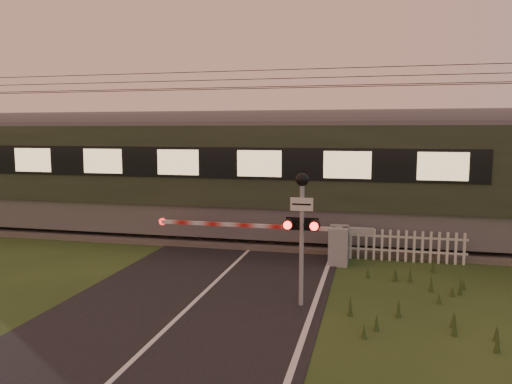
# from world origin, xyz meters

# --- Properties ---
(ground) EXTENTS (160.00, 160.00, 0.00)m
(ground) POSITION_xyz_m (0.00, 0.00, 0.00)
(ground) COLOR #233916
(ground) RESTS_ON ground
(road) EXTENTS (6.00, 140.00, 0.03)m
(road) POSITION_xyz_m (0.02, -0.23, 0.01)
(road) COLOR black
(road) RESTS_ON ground
(track_bed) EXTENTS (140.00, 3.40, 0.39)m
(track_bed) POSITION_xyz_m (0.00, 6.50, 0.07)
(track_bed) COLOR #47423D
(track_bed) RESTS_ON ground
(overhead_wires) EXTENTS (120.00, 0.62, 0.62)m
(overhead_wires) POSITION_xyz_m (0.00, 6.50, 5.72)
(overhead_wires) COLOR black
(overhead_wires) RESTS_ON ground
(boom_gate) EXTENTS (6.84, 0.87, 1.16)m
(boom_gate) POSITION_xyz_m (2.72, 3.90, 0.64)
(boom_gate) COLOR gray
(boom_gate) RESTS_ON ground
(crossing_signal) EXTENTS (0.78, 0.34, 3.06)m
(crossing_signal) POSITION_xyz_m (2.45, 0.02, 2.10)
(crossing_signal) COLOR gray
(crossing_signal) RESTS_ON ground
(picket_fence) EXTENTS (3.81, 0.08, 0.97)m
(picket_fence) POSITION_xyz_m (4.90, 4.60, 0.49)
(picket_fence) COLOR silver
(picket_fence) RESTS_ON ground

